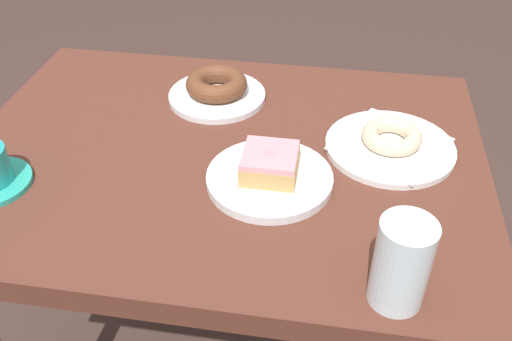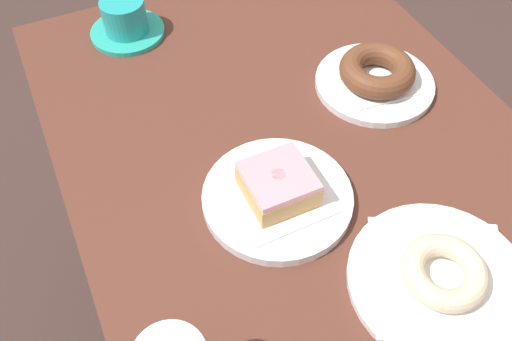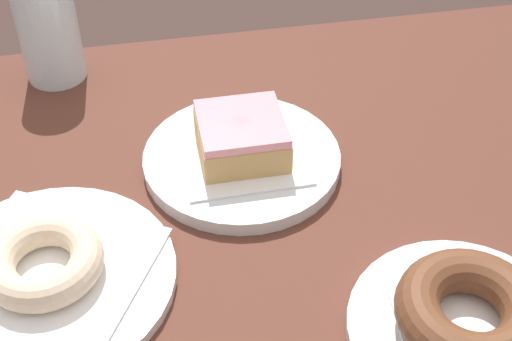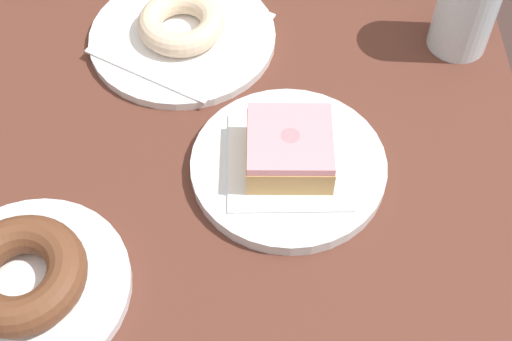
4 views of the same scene
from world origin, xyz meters
name	(u,v)px [view 3 (image 3 of 4)]	position (x,y,z in m)	size (l,w,h in m)	color
table	(343,256)	(0.00, 0.00, 0.66)	(0.95, 0.71, 0.75)	#572E22
plate_sugar_ring	(48,279)	(0.30, 0.05, 0.75)	(0.23, 0.23, 0.01)	white
napkin_sugar_ring	(47,274)	(0.30, 0.05, 0.76)	(0.17, 0.17, 0.00)	white
donut_sugar_ring	(43,262)	(0.30, 0.05, 0.78)	(0.11, 0.11, 0.03)	beige
plate_glazed_square	(242,159)	(0.10, -0.08, 0.75)	(0.21, 0.21, 0.02)	white
napkin_glazed_square	(242,153)	(0.10, -0.08, 0.76)	(0.13, 0.13, 0.00)	white
donut_glazed_square	(241,136)	(0.10, -0.08, 0.79)	(0.09, 0.09, 0.04)	tan
plate_chocolate_ring	(464,332)	(-0.05, 0.18, 0.75)	(0.20, 0.20, 0.01)	white
napkin_chocolate_ring	(466,326)	(-0.05, 0.18, 0.76)	(0.11, 0.11, 0.00)	white
donut_chocolate_ring	(471,311)	(-0.05, 0.18, 0.78)	(0.13, 0.13, 0.04)	brown
water_glass	(48,30)	(0.30, -0.29, 0.81)	(0.07, 0.07, 0.13)	silver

